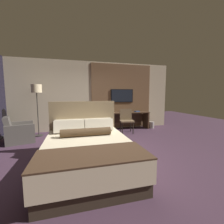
# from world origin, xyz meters

# --- Properties ---
(ground_plane) EXTENTS (16.00, 16.00, 0.00)m
(ground_plane) POSITION_xyz_m (0.00, 0.00, 0.00)
(ground_plane) COLOR #3D2838
(wall_back_tv_panel) EXTENTS (7.20, 0.09, 2.80)m
(wall_back_tv_panel) POSITION_xyz_m (0.21, 2.59, 1.40)
(wall_back_tv_panel) COLOR #BCAD8E
(wall_back_tv_panel) RESTS_ON ground_plane
(bed) EXTENTS (1.66, 2.25, 1.28)m
(bed) POSITION_xyz_m (-0.41, -0.74, 0.35)
(bed) COLOR #33281E
(bed) RESTS_ON ground_plane
(desk) EXTENTS (2.14, 0.54, 0.73)m
(desk) POSITION_xyz_m (1.43, 2.30, 0.51)
(desk) COLOR #422D1E
(desk) RESTS_ON ground_plane
(tv) EXTENTS (0.99, 0.04, 0.56)m
(tv) POSITION_xyz_m (1.43, 2.52, 1.41)
(tv) COLOR black
(desk_chair) EXTENTS (0.57, 0.57, 0.91)m
(desk_chair) POSITION_xyz_m (1.33, 1.72, 0.55)
(desk_chair) COLOR brown
(desk_chair) RESTS_ON ground_plane
(armchair_by_window) EXTENTS (0.96, 0.99, 0.81)m
(armchair_by_window) POSITION_xyz_m (-2.29, 1.46, 0.28)
(armchair_by_window) COLOR #47423D
(armchair_by_window) RESTS_ON ground_plane
(floor_lamp) EXTENTS (0.34, 0.34, 1.81)m
(floor_lamp) POSITION_xyz_m (-1.84, 2.03, 1.52)
(floor_lamp) COLOR #282623
(floor_lamp) RESTS_ON ground_plane
(vase_tall) EXTENTS (0.13, 0.13, 0.36)m
(vase_tall) POSITION_xyz_m (0.76, 2.30, 0.91)
(vase_tall) COLOR #B2563D
(vase_tall) RESTS_ON desk
(book) EXTENTS (0.26, 0.21, 0.03)m
(book) POSITION_xyz_m (2.03, 2.27, 0.74)
(book) COLOR navy
(book) RESTS_ON desk
(waste_bin) EXTENTS (0.22, 0.22, 0.28)m
(waste_bin) POSITION_xyz_m (2.67, 2.13, 0.14)
(waste_bin) COLOR gray
(waste_bin) RESTS_ON ground_plane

